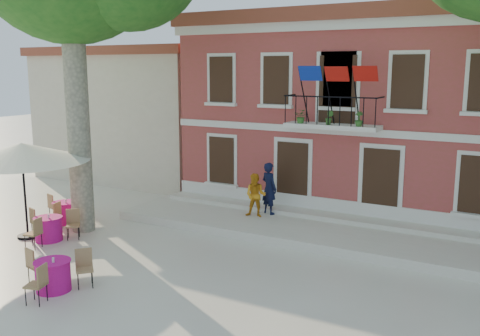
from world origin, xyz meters
name	(u,v)px	position (x,y,z in m)	size (l,w,h in m)	color
ground	(191,267)	(0.00, 0.00, 0.00)	(90.00, 90.00, 0.00)	beige
main_building	(370,109)	(2.00, 9.99, 3.78)	(13.50, 9.59, 7.50)	#AC3E42
neighbor_west	(159,111)	(-9.50, 11.00, 3.22)	(9.40, 9.40, 6.40)	beige
terrace	(317,231)	(2.00, 4.40, 0.15)	(14.00, 3.40, 0.30)	silver
patio_umbrella	(22,153)	(-6.15, -0.38, 2.79)	(4.17, 4.17, 3.10)	black
pedestrian_navy	(269,188)	(-0.10, 5.08, 1.23)	(0.68, 0.44, 1.86)	black
pedestrian_orange	(256,195)	(-0.33, 4.49, 1.07)	(0.74, 0.58, 1.53)	orange
cafe_table_0	(48,228)	(-5.27, -0.28, 0.43)	(1.83, 1.79, 0.95)	#E4158D
cafe_table_1	(53,274)	(-2.07, -2.95, 0.43)	(1.78, 1.83, 0.95)	#E4158D
cafe_table_3	(66,211)	(-6.31, 1.39, 0.43)	(1.82, 1.80, 0.95)	#E4158D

